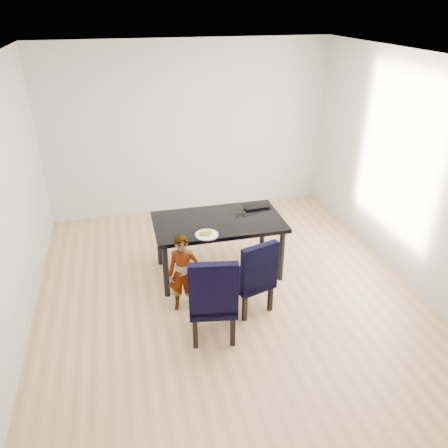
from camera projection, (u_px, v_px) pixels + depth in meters
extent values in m
cube|color=tan|center=(228.00, 293.00, 5.33)|extent=(4.50, 5.00, 0.01)
cube|color=white|center=(229.00, 58.00, 4.08)|extent=(4.50, 5.00, 0.01)
cube|color=silver|center=(189.00, 130.00, 6.86)|extent=(4.50, 0.01, 2.70)
cube|color=silver|center=(335.00, 355.00, 2.54)|extent=(4.50, 0.01, 2.70)
cube|color=silver|center=(3.00, 213.00, 4.22)|extent=(0.01, 5.00, 2.70)
cube|color=white|center=(412.00, 173.00, 5.18)|extent=(0.01, 5.00, 2.70)
cube|color=black|center=(218.00, 246.00, 5.58)|extent=(1.60, 0.90, 0.75)
cube|color=black|center=(213.00, 295.00, 4.47)|extent=(0.56, 0.57, 1.01)
cube|color=black|center=(249.00, 274.00, 4.89)|extent=(0.55, 0.56, 0.91)
imported|color=orange|center=(183.00, 274.00, 4.86)|extent=(0.39, 0.30, 0.94)
cylinder|color=white|center=(207.00, 235.00, 5.07)|extent=(0.32, 0.32, 0.01)
ellipsoid|color=#B99242|center=(206.00, 232.00, 5.04)|extent=(0.17, 0.08, 0.07)
imported|color=black|center=(256.00, 205.00, 5.77)|extent=(0.36, 0.24, 0.03)
torus|color=black|center=(242.00, 216.00, 5.51)|extent=(0.17, 0.17, 0.01)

